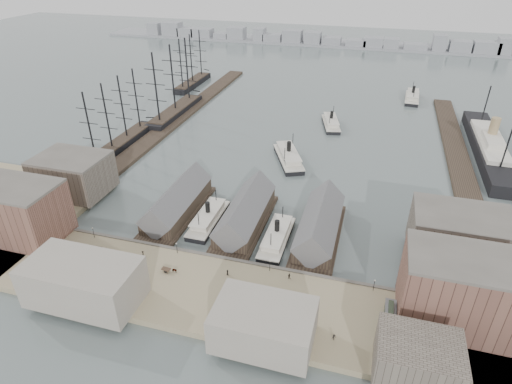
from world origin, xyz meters
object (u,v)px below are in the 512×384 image
(tram, at_px, (389,319))
(horse_cart_left, at_px, (103,250))
(ocean_steamer, at_px, (489,146))
(horse_cart_right, at_px, (226,309))
(ferry_docked_west, at_px, (208,218))
(horse_cart_center, at_px, (172,270))

(tram, xyz_separation_m, horse_cart_left, (-87.18, 5.51, -1.14))
(ocean_steamer, xyz_separation_m, horse_cart_right, (-83.98, -131.04, -0.96))
(ocean_steamer, relative_size, horse_cart_right, 18.68)
(ocean_steamer, distance_m, horse_cart_left, 175.56)
(ferry_docked_west, bearing_deg, horse_cart_center, -89.27)
(ferry_docked_west, bearing_deg, horse_cart_right, -62.31)
(horse_cart_right, bearing_deg, ocean_steamer, -27.55)
(horse_cart_left, xyz_separation_m, horse_cart_right, (45.82, -12.83, 0.01))
(tram, bearing_deg, ferry_docked_west, 152.58)
(horse_cart_left, bearing_deg, horse_cart_right, -110.12)
(tram, xyz_separation_m, horse_cart_center, (-62.00, 2.82, -1.18))
(horse_cart_center, relative_size, horse_cart_right, 1.04)
(horse_cart_left, height_order, horse_cart_right, horse_cart_right)
(ferry_docked_west, height_order, horse_cart_left, ferry_docked_west)
(ocean_steamer, distance_m, tram, 130.85)
(ferry_docked_west, bearing_deg, horse_cart_left, -132.32)
(ferry_docked_west, xyz_separation_m, horse_cart_left, (-24.79, -27.23, 0.72))
(ocean_steamer, distance_m, horse_cart_center, 159.88)
(ferry_docked_west, height_order, horse_cart_center, ferry_docked_west)
(ocean_steamer, height_order, tram, ocean_steamer)
(horse_cart_left, relative_size, horse_cart_center, 0.97)
(ocean_steamer, height_order, horse_cart_center, ocean_steamer)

